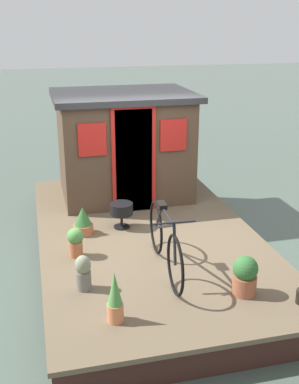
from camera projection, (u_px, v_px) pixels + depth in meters
ground_plane at (146, 256)px, 7.38m from camera, size 60.00×60.00×0.00m
houseboat_deck at (146, 244)px, 7.31m from camera, size 5.58×3.18×0.42m
houseboat_cabin at (124, 144)px, 8.45m from camera, size 1.83×2.39×1.84m
bicycle at (165, 242)px, 5.99m from camera, size 1.79×0.50×0.86m
potted_plant_succulent at (83, 221)px, 7.09m from camera, size 0.30×0.30×0.42m
potted_plant_ivy at (115, 298)px, 5.00m from camera, size 0.18×0.18×0.58m
potted_plant_fern at (75, 241)px, 6.41m from camera, size 0.22×0.22×0.40m
potted_plant_geranium at (83, 272)px, 5.63m from camera, size 0.19×0.19×0.44m
potted_plant_rosemary at (245, 275)px, 5.52m from camera, size 0.29×0.29×0.48m
charcoal_grill at (121, 210)px, 7.27m from camera, size 0.35×0.35×0.39m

